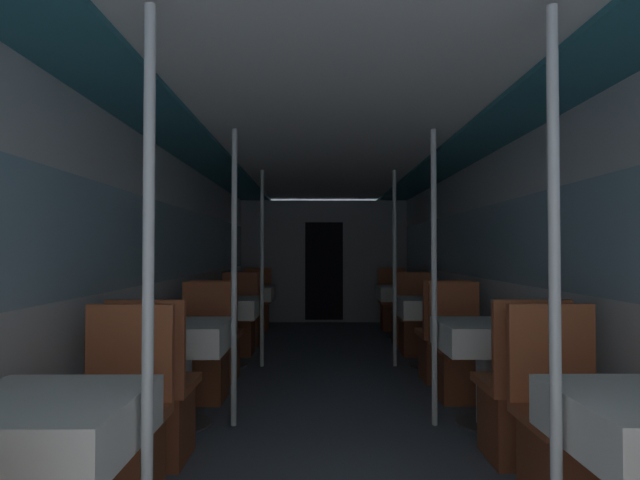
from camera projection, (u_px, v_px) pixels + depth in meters
wall_left at (175, 266)px, 4.61m from camera, size 0.05×10.00×2.06m
wall_right at (484, 266)px, 4.62m from camera, size 0.05×10.00×2.06m
ceiling_panel at (330, 154)px, 4.64m from camera, size 2.88×10.00×0.07m
bulkhead_far at (324, 261)px, 8.49m from camera, size 2.82×0.09×2.06m
dining_table_left_0 at (44, 437)px, 1.69m from camera, size 0.62×0.62×0.71m
chair_left_far_0 at (115, 450)px, 2.29m from camera, size 0.43×0.43×0.94m
support_pole_left_0 at (148, 303)px, 1.71m from camera, size 0.04×0.04×2.06m
dining_table_left_1 at (184, 342)px, 3.46m from camera, size 0.62×0.62×0.71m
chair_left_near_1 at (155, 411)px, 2.85m from camera, size 0.43×0.43×0.94m
chair_left_far_1 at (203, 363)px, 4.06m from camera, size 0.43×0.43×0.94m
support_pole_left_1 at (234, 276)px, 3.48m from camera, size 0.04×0.04×2.06m
dining_table_left_2 at (229, 311)px, 5.23m from camera, size 0.62×0.62×0.71m
chair_left_near_2 at (217, 350)px, 4.62m from camera, size 0.43×0.43×0.94m
chair_left_far_2 at (238, 329)px, 5.83m from camera, size 0.43×0.43×0.94m
support_pole_left_2 at (262, 268)px, 5.24m from camera, size 0.04×0.04×2.06m
dining_table_left_3 at (251, 296)px, 7.00m from camera, size 0.62×0.62×0.71m
chair_left_near_3 at (245, 322)px, 6.39m from camera, size 0.43×0.43×0.94m
chair_left_far_3 at (256, 311)px, 7.60m from camera, size 0.43×0.43×0.94m
chair_right_far_0 at (569, 449)px, 2.31m from camera, size 0.43×0.43×0.94m
support_pole_right_0 at (555, 302)px, 1.71m from camera, size 0.04×0.04×2.06m
dining_table_right_1 at (484, 341)px, 3.48m from camera, size 0.62×0.62×0.71m
chair_right_near_1 at (520, 410)px, 2.87m from camera, size 0.43×0.43×0.94m
chair_right_far_1 at (460, 363)px, 4.07m from camera, size 0.43×0.43×0.94m
support_pole_right_1 at (434, 276)px, 3.48m from camera, size 0.04×0.04×2.06m
dining_table_right_2 at (428, 311)px, 5.24m from camera, size 0.62×0.62×0.71m
chair_right_near_2 at (442, 349)px, 4.63m from camera, size 0.43×0.43×0.94m
chair_right_far_2 at (416, 329)px, 5.84m from camera, size 0.43×0.43×0.94m
support_pole_right_2 at (395, 268)px, 5.25m from camera, size 0.04×0.04×2.06m
dining_table_right_3 at (400, 296)px, 7.01m from camera, size 0.62×0.62×0.71m
chair_right_near_3 at (408, 322)px, 6.40m from camera, size 0.43×0.43×0.94m
chair_right_far_3 at (393, 311)px, 7.61m from camera, size 0.43×0.43×0.94m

